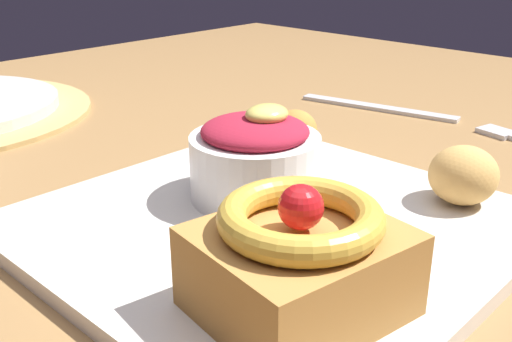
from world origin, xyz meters
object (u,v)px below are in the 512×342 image
object	(u,v)px
fritter_front	(463,175)
fritter_middle	(295,130)
knife	(377,108)
front_plate	(277,223)
berry_ramekin	(255,158)
cake_slice	(299,259)

from	to	relation	value
fritter_front	fritter_middle	world-z (taller)	fritter_front
fritter_front	fritter_middle	size ratio (longest dim) A/B	1.26
knife	front_plate	bearing A→B (deg)	99.54
fritter_front	knife	distance (m)	0.29
fritter_middle	knife	xyz separation A→B (m)	(0.20, 0.04, -0.03)
fritter_middle	fritter_front	bearing A→B (deg)	-91.05
berry_ramekin	fritter_front	world-z (taller)	berry_ramekin
cake_slice	fritter_middle	bearing A→B (deg)	40.51
fritter_middle	berry_ramekin	bearing A→B (deg)	-155.60
cake_slice	fritter_front	distance (m)	0.19
cake_slice	knife	bearing A→B (deg)	27.40
berry_ramekin	fritter_front	distance (m)	0.15
front_plate	fritter_front	distance (m)	0.14
berry_ramekin	fritter_middle	distance (m)	0.11
knife	fritter_front	bearing A→B (deg)	123.40
fritter_front	knife	size ratio (longest dim) A/B	0.27
cake_slice	berry_ramekin	bearing A→B (deg)	52.34
fritter_middle	front_plate	bearing A→B (deg)	-145.05
berry_ramekin	fritter_middle	xyz separation A→B (m)	(0.10, 0.04, -0.01)
fritter_middle	knife	world-z (taller)	fritter_middle
cake_slice	fritter_front	bearing A→B (deg)	-0.13
berry_ramekin	fritter_middle	size ratio (longest dim) A/B	2.38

